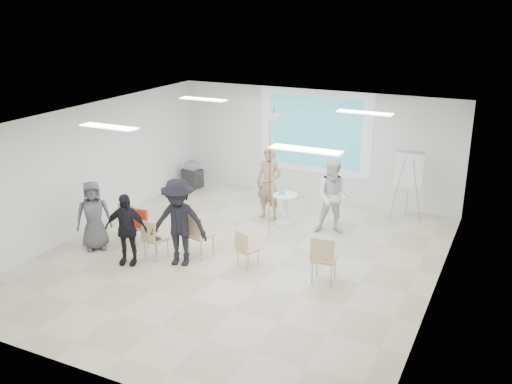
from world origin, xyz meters
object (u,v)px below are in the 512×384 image
at_px(flipchart_easel, 409,170).
at_px(chair_right_far, 323,256).
at_px(player_right, 334,193).
at_px(audience_mid, 178,217).
at_px(chair_left_inner, 153,237).
at_px(chair_right_inner, 245,247).
at_px(chair_far_left, 131,220).
at_px(laptop, 156,237).
at_px(chair_left_mid, 143,225).
at_px(av_cart, 192,176).
at_px(chair_center, 198,233).
at_px(player_left, 269,179).
at_px(audience_left, 126,224).
at_px(pedestal_table, 285,207).
at_px(audience_outer, 93,211).

bearing_deg(flipchart_easel, chair_right_far, -104.55).
bearing_deg(chair_right_far, flipchart_easel, 72.42).
distance_m(player_right, audience_mid, 3.81).
height_order(chair_left_inner, chair_right_inner, chair_left_inner).
relative_size(chair_far_left, audience_mid, 0.46).
xyz_separation_m(laptop, flipchart_easel, (4.34, 4.45, 0.86)).
bearing_deg(chair_left_mid, chair_left_inner, -44.83).
bearing_deg(chair_right_inner, av_cart, 155.45).
relative_size(chair_center, audience_mid, 0.46).
bearing_deg(chair_right_inner, laptop, -146.23).
height_order(player_left, av_cart, player_left).
bearing_deg(av_cart, laptop, -56.40).
bearing_deg(player_right, audience_left, -150.01).
bearing_deg(laptop, chair_left_inner, 92.20).
bearing_deg(pedestal_table, audience_left, -120.71).
bearing_deg(laptop, audience_outer, 17.20).
xyz_separation_m(chair_far_left, chair_left_inner, (0.94, -0.47, -0.05)).
distance_m(player_left, chair_center, 2.83).
height_order(chair_far_left, chair_center, chair_far_left).
distance_m(player_right, audience_outer, 5.46).
bearing_deg(chair_left_inner, player_right, 56.71).
bearing_deg(chair_center, av_cart, 137.29).
bearing_deg(chair_right_far, chair_center, 173.68).
relative_size(audience_mid, audience_outer, 1.21).
relative_size(chair_center, audience_outer, 0.56).
height_order(player_left, flipchart_easel, player_left).
distance_m(pedestal_table, audience_mid, 3.32).
bearing_deg(chair_left_inner, chair_right_inner, 24.52).
distance_m(pedestal_table, av_cart, 3.84).
relative_size(laptop, audience_left, 0.18).
height_order(chair_center, audience_left, audience_left).
relative_size(chair_left_inner, chair_right_inner, 1.11).
bearing_deg(chair_left_mid, audience_left, -82.20).
xyz_separation_m(chair_right_inner, laptop, (-1.93, -0.38, 0.00)).
bearing_deg(chair_center, laptop, -139.39).
bearing_deg(flipchart_easel, chair_center, -135.16).
bearing_deg(chair_far_left, chair_center, 3.02).
xyz_separation_m(chair_right_far, av_cart, (-5.47, 4.04, -0.22)).
height_order(chair_far_left, chair_right_inner, chair_far_left).
relative_size(player_left, audience_outer, 1.20).
bearing_deg(player_right, laptop, -150.61).
xyz_separation_m(player_right, chair_far_left, (-3.89, -2.59, -0.43)).
bearing_deg(chair_right_inner, audience_mid, -139.56).
distance_m(chair_left_inner, chair_right_far, 3.64).
distance_m(audience_left, audience_mid, 1.12).
height_order(laptop, audience_outer, audience_outer).
height_order(player_left, chair_left_inner, player_left).
height_order(chair_center, laptop, chair_center).
bearing_deg(flipchart_easel, chair_far_left, -146.39).
bearing_deg(player_left, pedestal_table, -9.71).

